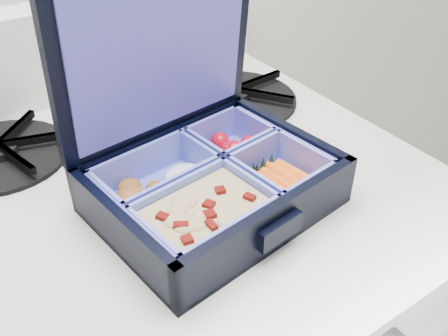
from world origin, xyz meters
TOP-DOWN VIEW (x-y plane):
  - bento_box at (0.42, 1.60)m, footprint 0.27×0.22m
  - burner_grate at (0.58, 1.78)m, footprint 0.20×0.20m
  - burner_grate_rear at (0.25, 1.83)m, footprint 0.21×0.21m
  - fork at (0.47, 1.71)m, footprint 0.15×0.16m

SIDE VIEW (x-z plane):
  - fork at x=0.47m, z-range 0.90..0.91m
  - burner_grate_rear at x=0.25m, z-range 0.90..0.92m
  - burner_grate at x=0.58m, z-range 0.90..0.93m
  - bento_box at x=0.42m, z-range 0.90..0.96m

